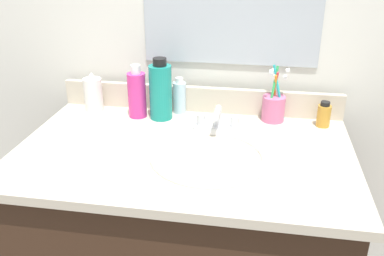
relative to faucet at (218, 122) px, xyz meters
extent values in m
cube|color=#382316|center=(-0.08, -0.15, -0.43)|extent=(0.96, 0.59, 0.75)
cube|color=beige|center=(-0.08, -0.15, -0.04)|extent=(1.00, 0.64, 0.03)
cube|color=beige|center=(-0.08, 0.16, 0.02)|extent=(1.00, 0.02, 0.09)
cube|color=silver|center=(-0.08, 0.22, -0.15)|extent=(2.10, 0.04, 1.30)
torus|color=white|center=(0.00, -0.19, -0.02)|extent=(0.34, 0.34, 0.02)
ellipsoid|color=white|center=(0.00, -0.19, -0.07)|extent=(0.29, 0.29, 0.11)
cylinder|color=#B2B5BA|center=(0.00, -0.19, -0.10)|extent=(0.04, 0.04, 0.01)
cube|color=silver|center=(0.00, 0.01, -0.02)|extent=(0.16, 0.05, 0.01)
cylinder|color=silver|center=(0.00, 0.01, 0.01)|extent=(0.02, 0.02, 0.06)
cylinder|color=silver|center=(0.00, -0.03, 0.04)|extent=(0.02, 0.09, 0.02)
cylinder|color=silver|center=(-0.05, 0.01, 0.00)|extent=(0.03, 0.03, 0.04)
cylinder|color=silver|center=(0.06, 0.01, 0.00)|extent=(0.03, 0.03, 0.04)
cylinder|color=gold|center=(0.34, 0.09, 0.01)|extent=(0.04, 0.04, 0.07)
cylinder|color=black|center=(0.34, 0.09, 0.05)|extent=(0.03, 0.03, 0.01)
cylinder|color=white|center=(-0.46, 0.10, 0.03)|extent=(0.07, 0.07, 0.12)
cone|color=white|center=(-0.46, 0.10, 0.10)|extent=(0.03, 0.03, 0.02)
cylinder|color=#D8338C|center=(-0.29, 0.07, 0.05)|extent=(0.06, 0.06, 0.16)
cylinder|color=white|center=(-0.29, 0.07, 0.14)|extent=(0.03, 0.03, 0.03)
cylinder|color=silver|center=(-0.15, 0.13, 0.03)|extent=(0.05, 0.05, 0.11)
cylinder|color=white|center=(-0.15, 0.13, 0.09)|extent=(0.03, 0.03, 0.02)
cylinder|color=teal|center=(-0.20, 0.07, 0.07)|extent=(0.08, 0.08, 0.19)
cylinder|color=black|center=(-0.20, 0.07, 0.17)|extent=(0.05, 0.05, 0.03)
cylinder|color=#D16693|center=(0.18, 0.11, 0.02)|extent=(0.08, 0.08, 0.09)
cylinder|color=orange|center=(0.18, 0.12, 0.06)|extent=(0.01, 0.06, 0.15)
cube|color=white|center=(0.18, 0.15, 0.12)|extent=(0.01, 0.02, 0.01)
cylinder|color=green|center=(0.17, 0.10, 0.07)|extent=(0.03, 0.04, 0.18)
cube|color=white|center=(0.16, 0.08, 0.15)|extent=(0.01, 0.02, 0.01)
cylinder|color=#D8333F|center=(0.17, 0.12, 0.07)|extent=(0.03, 0.05, 0.16)
cube|color=white|center=(0.16, 0.15, 0.13)|extent=(0.01, 0.02, 0.01)
cylinder|color=#26B2B2|center=(0.19, 0.11, 0.08)|extent=(0.05, 0.02, 0.18)
cube|color=white|center=(0.21, 0.10, 0.15)|extent=(0.01, 0.02, 0.01)
cylinder|color=white|center=(0.19, 0.12, 0.06)|extent=(0.05, 0.03, 0.15)
cube|color=white|center=(0.21, 0.13, 0.12)|extent=(0.01, 0.02, 0.01)
cylinder|color=blue|center=(0.17, 0.12, 0.07)|extent=(0.02, 0.03, 0.17)
cube|color=white|center=(0.17, 0.13, 0.14)|extent=(0.01, 0.02, 0.01)
camera|label=1|loc=(0.13, -1.27, 0.56)|focal=40.13mm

